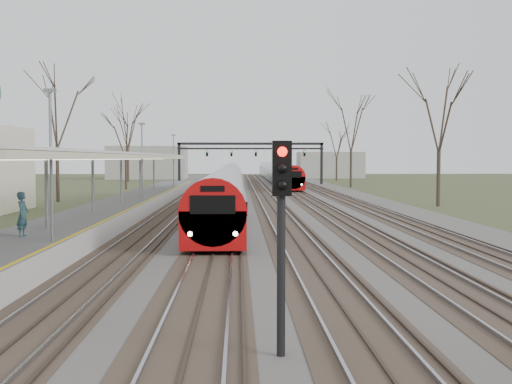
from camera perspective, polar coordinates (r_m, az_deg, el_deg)
track_bed at (r=62.40m, az=0.06°, el=-0.41°), size 24.00×160.00×0.22m
platform at (r=45.51m, az=-11.09°, el=-1.19°), size 3.50×69.00×1.00m
canopy at (r=40.95m, az=-12.18°, el=3.14°), size 4.10×50.00×3.11m
signal_gantry at (r=92.28m, az=-0.46°, el=3.70°), size 21.00×0.59×6.08m
tree_west_far at (r=57.54m, az=-17.31°, el=7.09°), size 5.50×5.50×11.33m
tree_east_far at (r=51.78m, az=15.99°, el=6.77°), size 5.00×5.00×10.30m
train_near at (r=68.91m, az=-2.39°, el=1.08°), size 2.62×90.21×3.05m
train_far at (r=106.97m, az=1.64°, el=1.77°), size 2.62×75.21×3.05m
passenger at (r=24.03m, az=-20.02°, el=-1.90°), size 0.41×0.60×1.61m
signal_post at (r=11.76m, az=2.28°, el=-2.15°), size 0.35×0.45×4.10m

